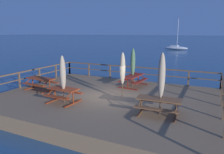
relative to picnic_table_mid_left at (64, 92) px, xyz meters
name	(u,v)px	position (x,y,z in m)	size (l,w,h in m)	color
ground_plane	(107,108)	(1.55, 1.99, -1.27)	(600.00, 600.00, 0.00)	navy
wooden_deck	(107,102)	(1.55, 1.99, -0.91)	(12.38, 9.43, 0.72)	#846647
railing_waterside_far	(134,71)	(1.55, 6.55, 0.21)	(12.18, 0.10, 1.09)	brown
railing_side_left	(30,75)	(-4.49, 1.99, 0.20)	(0.10, 9.23, 1.09)	brown
railing_side_right	(224,97)	(7.59, 1.99, 0.20)	(0.10, 9.23, 1.09)	brown
picnic_table_mid_left	(64,92)	(0.00, 0.00, 0.00)	(1.68, 1.48, 0.78)	#993819
picnic_table_front_right	(133,78)	(2.15, 4.83, 0.01)	(1.58, 2.18, 0.78)	maroon
picnic_table_back_right	(158,103)	(4.94, 0.44, 0.01)	(2.00, 1.51, 0.78)	brown
picnic_table_back_left	(41,81)	(-2.96, 1.42, 0.01)	(2.07, 1.58, 0.78)	#993819
patio_umbrella_tall_mid_left	(63,73)	(0.05, -0.07, 1.05)	(0.32, 0.32, 2.51)	#4C3828
patio_umbrella_tall_back_left	(133,62)	(2.08, 4.89, 1.11)	(0.32, 0.32, 2.61)	#4C3828
patio_umbrella_short_back	(162,76)	(5.02, 0.46, 1.24)	(0.32, 0.32, 2.81)	#4C3828
patio_umbrella_short_mid	(123,69)	(2.38, 2.34, 1.08)	(0.32, 0.32, 2.56)	#4C3828
sailboat_distant	(176,48)	(-1.82, 47.14, -0.76)	(6.22, 2.85, 7.72)	silver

